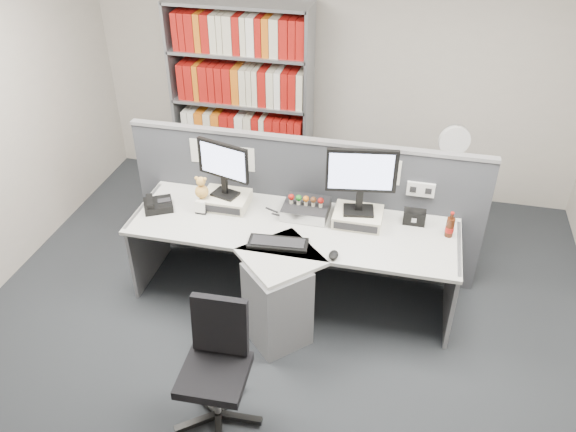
% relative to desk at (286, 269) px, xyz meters
% --- Properties ---
extents(ground, '(5.50, 5.50, 0.00)m').
position_rel_desk_xyz_m(ground, '(0.00, -0.60, -0.46)').
color(ground, '#2B2E32').
rests_on(ground, ground).
extents(room_shell, '(5.04, 5.54, 2.72)m').
position_rel_desk_xyz_m(room_shell, '(0.00, -0.60, 1.33)').
color(room_shell, '#BBB3A7').
rests_on(room_shell, ground).
extents(partition, '(3.00, 0.08, 1.27)m').
position_rel_desk_xyz_m(partition, '(0.00, 0.65, 0.19)').
color(partition, '#404248').
rests_on(partition, ground).
extents(desk, '(2.60, 1.20, 0.72)m').
position_rel_desk_xyz_m(desk, '(0.00, 0.00, 0.00)').
color(desk, beige).
rests_on(desk, ground).
extents(monitor_riser_left, '(0.38, 0.31, 0.10)m').
position_rel_desk_xyz_m(monitor_riser_left, '(-0.61, 0.38, 0.31)').
color(monitor_riser_left, beige).
rests_on(monitor_riser_left, desk).
extents(monitor_riser_right, '(0.38, 0.31, 0.10)m').
position_rel_desk_xyz_m(monitor_riser_right, '(0.49, 0.38, 0.31)').
color(monitor_riser_right, beige).
rests_on(monitor_riser_right, desk).
extents(monitor_left, '(0.45, 0.20, 0.47)m').
position_rel_desk_xyz_m(monitor_left, '(-0.61, 0.38, 0.65)').
color(monitor_left, black).
rests_on(monitor_left, monitor_riser_left).
extents(monitor_right, '(0.54, 0.21, 0.55)m').
position_rel_desk_xyz_m(monitor_right, '(0.49, 0.38, 0.69)').
color(monitor_right, black).
rests_on(monitor_right, monitor_riser_right).
extents(desktop_pc, '(0.36, 0.32, 0.10)m').
position_rel_desk_xyz_m(desktop_pc, '(0.07, 0.41, 0.31)').
color(desktop_pc, black).
rests_on(desktop_pc, desk).
extents(figurines, '(0.29, 0.05, 0.09)m').
position_rel_desk_xyz_m(figurines, '(0.07, 0.39, 0.41)').
color(figurines, beige).
rests_on(figurines, desktop_pc).
extents(keyboard, '(0.46, 0.21, 0.03)m').
position_rel_desk_xyz_m(keyboard, '(-0.05, -0.05, 0.28)').
color(keyboard, black).
rests_on(keyboard, desk).
extents(mouse, '(0.07, 0.11, 0.04)m').
position_rel_desk_xyz_m(mouse, '(0.38, -0.11, 0.29)').
color(mouse, black).
rests_on(mouse, desk).
extents(desk_phone, '(0.30, 0.29, 0.10)m').
position_rel_desk_xyz_m(desk_phone, '(-1.14, 0.21, 0.30)').
color(desk_phone, black).
rests_on(desk_phone, desk).
extents(desk_calendar, '(0.09, 0.07, 0.11)m').
position_rel_desk_xyz_m(desk_calendar, '(-0.77, 0.23, 0.31)').
color(desk_calendar, black).
rests_on(desk_calendar, desk).
extents(plush_toy, '(0.11, 0.11, 0.19)m').
position_rel_desk_xyz_m(plush_toy, '(-0.78, 0.30, 0.45)').
color(plush_toy, gold).
rests_on(plush_toy, monitor_riser_left).
extents(speaker, '(0.17, 0.10, 0.12)m').
position_rel_desk_xyz_m(speaker, '(0.93, 0.47, 0.32)').
color(speaker, black).
rests_on(speaker, desk).
extents(cola_bottle, '(0.07, 0.07, 0.22)m').
position_rel_desk_xyz_m(cola_bottle, '(1.20, 0.36, 0.34)').
color(cola_bottle, '#3F190A').
rests_on(cola_bottle, desk).
extents(shelving_unit, '(1.41, 0.40, 2.00)m').
position_rel_desk_xyz_m(shelving_unit, '(-0.90, 1.85, 0.52)').
color(shelving_unit, gray).
rests_on(shelving_unit, ground).
extents(filing_cabinet, '(0.45, 0.61, 0.70)m').
position_rel_desk_xyz_m(filing_cabinet, '(1.20, 1.40, -0.11)').
color(filing_cabinet, gray).
rests_on(filing_cabinet, ground).
extents(desk_fan, '(0.28, 0.17, 0.47)m').
position_rel_desk_xyz_m(desk_fan, '(1.20, 1.40, 0.54)').
color(desk_fan, white).
rests_on(desk_fan, filing_cabinet).
extents(office_chair, '(0.57, 0.59, 0.89)m').
position_rel_desk_xyz_m(office_chair, '(-0.21, -1.05, 0.02)').
color(office_chair, silver).
rests_on(office_chair, ground).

